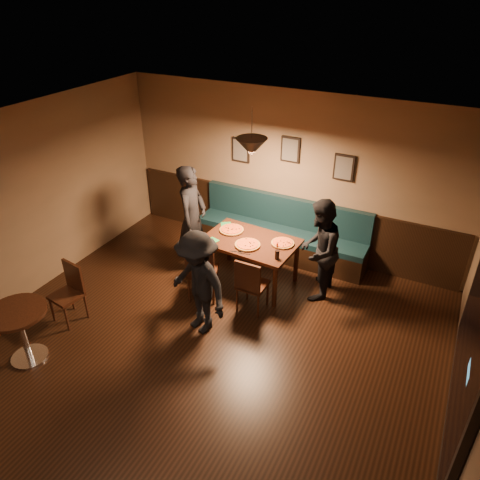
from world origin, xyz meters
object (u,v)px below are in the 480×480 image
(chair_near_right, at_px, (253,283))
(cafe_table, at_px, (23,335))
(booth_bench, at_px, (280,230))
(diner_front, at_px, (198,283))
(dining_table, at_px, (250,261))
(diner_right, at_px, (319,250))
(chair_near_left, at_px, (203,270))
(diner_left, at_px, (192,218))
(cafe_chair_far, at_px, (66,295))
(soda_glass, at_px, (277,255))
(tabasco_bottle, at_px, (277,246))

(chair_near_right, bearing_deg, cafe_table, -133.62)
(booth_bench, bearing_deg, diner_front, -95.87)
(dining_table, xyz_separation_m, diner_right, (1.05, 0.15, 0.42))
(dining_table, distance_m, chair_near_left, 0.83)
(diner_right, bearing_deg, chair_near_left, -64.45)
(dining_table, relative_size, diner_left, 0.79)
(booth_bench, relative_size, diner_front, 1.97)
(diner_right, xyz_separation_m, cafe_chair_far, (-2.93, -2.17, -0.36))
(diner_right, height_order, cafe_table, diner_right)
(cafe_chair_far, bearing_deg, soda_glass, -136.12)
(diner_left, relative_size, cafe_chair_far, 2.05)
(diner_left, relative_size, tabasco_bottle, 16.46)
(booth_bench, distance_m, dining_table, 0.97)
(booth_bench, height_order, chair_near_right, booth_bench)
(diner_left, bearing_deg, booth_bench, -58.47)
(tabasco_bottle, relative_size, cafe_chair_far, 0.12)
(cafe_chair_far, bearing_deg, diner_left, -103.95)
(booth_bench, height_order, diner_right, diner_right)
(diner_left, xyz_separation_m, diner_front, (0.91, -1.32, -0.13))
(tabasco_bottle, xyz_separation_m, cafe_table, (-2.26, -2.80, -0.43))
(soda_glass, bearing_deg, tabasco_bottle, 112.59)
(dining_table, height_order, diner_right, diner_right)
(dining_table, height_order, soda_glass, soda_glass)
(diner_right, distance_m, soda_glass, 0.66)
(booth_bench, xyz_separation_m, diner_right, (0.94, -0.81, 0.30))
(tabasco_bottle, bearing_deg, diner_front, -114.44)
(diner_left, height_order, diner_right, diner_left)
(diner_left, distance_m, diner_right, 2.09)
(cafe_table, bearing_deg, chair_near_left, 58.18)
(diner_right, bearing_deg, cafe_table, -46.90)
(chair_near_right, relative_size, diner_right, 0.56)
(dining_table, relative_size, tabasco_bottle, 13.01)
(diner_left, height_order, tabasco_bottle, diner_left)
(tabasco_bottle, height_order, cafe_chair_far, cafe_chair_far)
(diner_front, height_order, tabasco_bottle, diner_front)
(booth_bench, height_order, diner_front, diner_front)
(chair_near_right, height_order, tabasco_bottle, chair_near_right)
(diner_right, bearing_deg, diner_front, -41.72)
(diner_left, bearing_deg, soda_glass, -108.75)
(diner_front, bearing_deg, cafe_table, -119.59)
(diner_right, relative_size, tabasco_bottle, 14.60)
(diner_front, distance_m, tabasco_bottle, 1.42)
(diner_front, xyz_separation_m, cafe_chair_far, (-1.75, -0.69, -0.33))
(chair_near_right, xyz_separation_m, cafe_table, (-2.13, -2.23, -0.06))
(booth_bench, bearing_deg, soda_glass, -69.94)
(dining_table, height_order, cafe_chair_far, cafe_chair_far)
(diner_left, bearing_deg, cafe_chair_far, 148.75)
(dining_table, xyz_separation_m, chair_near_right, (0.33, -0.60, 0.06))
(chair_near_right, bearing_deg, diner_front, -122.26)
(diner_front, bearing_deg, diner_right, 69.94)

